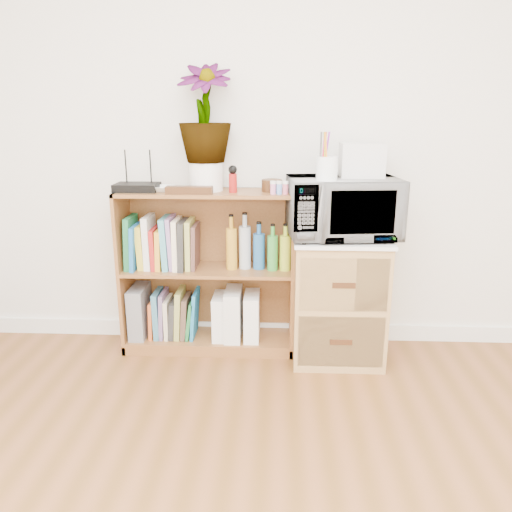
{
  "coord_description": "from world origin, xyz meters",
  "views": [
    {
      "loc": [
        0.06,
        -0.66,
        1.37
      ],
      "look_at": [
        -0.06,
        1.95,
        0.62
      ],
      "focal_mm": 35.0,
      "sensor_mm": 36.0,
      "label": 1
    }
  ],
  "objects": [
    {
      "name": "plant_pot",
      "position": [
        -0.35,
        2.12,
        1.03
      ],
      "size": [
        0.19,
        0.19,
        0.16
      ],
      "primitive_type": "cylinder",
      "color": "white",
      "rests_on": "bookshelf"
    },
    {
      "name": "microwave",
      "position": [
        0.4,
        2.02,
        0.88
      ],
      "size": [
        0.62,
        0.45,
        0.32
      ],
      "primitive_type": "imported",
      "rotation": [
        0.0,
        0.0,
        0.11
      ],
      "color": "white",
      "rests_on": "wicker_unit"
    },
    {
      "name": "cookbooks",
      "position": [
        -0.61,
        2.1,
        0.64
      ],
      "size": [
        0.41,
        0.2,
        0.31
      ],
      "color": "#1D6F3E",
      "rests_on": "bookshelf"
    },
    {
      "name": "file_box",
      "position": [
        -0.77,
        2.1,
        0.22
      ],
      "size": [
        0.09,
        0.24,
        0.3
      ],
      "primitive_type": "cube",
      "color": "slate",
      "rests_on": "bookshelf"
    },
    {
      "name": "liquor_bottles",
      "position": [
        -0.07,
        2.1,
        0.64
      ],
      "size": [
        0.37,
        0.07,
        0.32
      ],
      "color": "#C38C24",
      "rests_on": "bookshelf"
    },
    {
      "name": "skirting_board",
      "position": [
        0.0,
        2.24,
        0.05
      ],
      "size": [
        4.0,
        0.02,
        0.1
      ],
      "primitive_type": "cube",
      "color": "white",
      "rests_on": "ground"
    },
    {
      "name": "small_appliance",
      "position": [
        0.49,
        2.06,
        1.13
      ],
      "size": [
        0.23,
        0.19,
        0.18
      ],
      "primitive_type": "cube",
      "color": "silver",
      "rests_on": "microwave"
    },
    {
      "name": "wooden_bowl",
      "position": [
        0.02,
        2.11,
        0.98
      ],
      "size": [
        0.11,
        0.11,
        0.07
      ],
      "primitive_type": "cylinder",
      "color": "#341D0E",
      "rests_on": "bookshelf"
    },
    {
      "name": "magazine_holder_left",
      "position": [
        -0.28,
        2.09,
        0.2
      ],
      "size": [
        0.08,
        0.21,
        0.26
      ],
      "primitive_type": "cube",
      "color": "silver",
      "rests_on": "bookshelf"
    },
    {
      "name": "bookshelf",
      "position": [
        -0.35,
        2.1,
        0.47
      ],
      "size": [
        1.0,
        0.3,
        0.95
      ],
      "primitive_type": "cube",
      "color": "brown",
      "rests_on": "ground"
    },
    {
      "name": "kokeshi_doll",
      "position": [
        -0.19,
        2.06,
        1.0
      ],
      "size": [
        0.04,
        0.04,
        0.1
      ],
      "primitive_type": "cylinder",
      "color": "maroon",
      "rests_on": "bookshelf"
    },
    {
      "name": "white_bowl",
      "position": [
        -0.58,
        2.07,
        0.97
      ],
      "size": [
        0.13,
        0.13,
        0.03
      ],
      "primitive_type": "imported",
      "color": "white",
      "rests_on": "bookshelf"
    },
    {
      "name": "paint_jars",
      "position": [
        0.06,
        2.01,
        0.98
      ],
      "size": [
        0.11,
        0.04,
        0.06
      ],
      "primitive_type": "cube",
      "color": "#CC718D",
      "rests_on": "bookshelf"
    },
    {
      "name": "lower_books",
      "position": [
        -0.56,
        2.1,
        0.2
      ],
      "size": [
        0.29,
        0.19,
        0.29
      ],
      "color": "#BE5021",
      "rests_on": "bookshelf"
    },
    {
      "name": "wicker_unit",
      "position": [
        0.4,
        2.02,
        0.35
      ],
      "size": [
        0.5,
        0.45,
        0.7
      ],
      "primitive_type": "cube",
      "color": "#9E7542",
      "rests_on": "ground"
    },
    {
      "name": "potted_plant",
      "position": [
        -0.35,
        2.12,
        1.37
      ],
      "size": [
        0.29,
        0.29,
        0.52
      ],
      "primitive_type": "imported",
      "color": "#317B31",
      "rests_on": "plant_pot"
    },
    {
      "name": "magazine_holder_mid",
      "position": [
        -0.2,
        2.09,
        0.22
      ],
      "size": [
        0.09,
        0.24,
        0.3
      ],
      "primitive_type": "cube",
      "color": "silver",
      "rests_on": "bookshelf"
    },
    {
      "name": "router",
      "position": [
        -0.73,
        2.08,
        0.97
      ],
      "size": [
        0.24,
        0.16,
        0.04
      ],
      "primitive_type": "cube",
      "color": "black",
      "rests_on": "bookshelf"
    },
    {
      "name": "pen_cup",
      "position": [
        0.3,
        1.91,
        1.1
      ],
      "size": [
        0.11,
        0.11,
        0.12
      ],
      "primitive_type": "cylinder",
      "color": "white",
      "rests_on": "microwave"
    },
    {
      "name": "trinket_box",
      "position": [
        -0.43,
        2.0,
        0.97
      ],
      "size": [
        0.25,
        0.06,
        0.04
      ],
      "primitive_type": "cube",
      "color": "#38230F",
      "rests_on": "bookshelf"
    },
    {
      "name": "magazine_holder_right",
      "position": [
        -0.09,
        2.09,
        0.21
      ],
      "size": [
        0.09,
        0.22,
        0.28
      ],
      "primitive_type": "cube",
      "color": "white",
      "rests_on": "bookshelf"
    }
  ]
}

